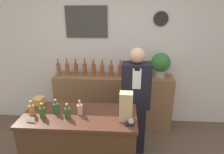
# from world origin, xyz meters

# --- Properties ---
(back_wall) EXTENTS (5.20, 0.09, 2.70)m
(back_wall) POSITION_xyz_m (-0.00, 2.00, 1.36)
(back_wall) COLOR silver
(back_wall) RESTS_ON ground_plane
(back_shelf) EXTENTS (2.09, 0.37, 0.98)m
(back_shelf) POSITION_xyz_m (0.06, 1.76, 0.49)
(back_shelf) COLOR brown
(back_shelf) RESTS_ON ground_plane
(display_counter) EXTENTS (1.34, 0.62, 0.94)m
(display_counter) POSITION_xyz_m (-0.26, 0.49, 0.47)
(display_counter) COLOR #422B19
(display_counter) RESTS_ON ground_plane
(shopkeeper) EXTENTS (0.41, 0.26, 1.62)m
(shopkeeper) POSITION_xyz_m (0.42, 1.10, 0.81)
(shopkeeper) COLOR black
(shopkeeper) RESTS_ON ground_plane
(potted_plant) EXTENTS (0.32, 0.32, 0.42)m
(potted_plant) POSITION_xyz_m (0.86, 1.77, 1.22)
(potted_plant) COLOR #9E998E
(potted_plant) RESTS_ON back_shelf
(paper_bag) EXTENTS (0.15, 0.13, 0.33)m
(paper_bag) POSITION_xyz_m (0.27, 0.42, 1.11)
(paper_bag) COLOR tan
(paper_bag) RESTS_ON display_counter
(tape_dispenser) EXTENTS (0.09, 0.06, 0.07)m
(tape_dispenser) POSITION_xyz_m (0.32, 0.31, 0.96)
(tape_dispenser) COLOR black
(tape_dispenser) RESTS_ON display_counter
(price_card_left) EXTENTS (0.09, 0.02, 0.06)m
(price_card_left) POSITION_xyz_m (-0.76, 0.30, 0.97)
(price_card_left) COLOR white
(price_card_left) RESTS_ON display_counter
(gift_box) EXTENTS (0.14, 0.16, 0.09)m
(gift_box) POSITION_xyz_m (-0.85, 0.72, 0.99)
(gift_box) COLOR tan
(gift_box) RESTS_ON display_counter
(counter_bottle_0) EXTENTS (0.07, 0.07, 0.17)m
(counter_bottle_0) POSITION_xyz_m (-0.82, 0.46, 1.01)
(counter_bottle_0) COLOR #A3713B
(counter_bottle_0) RESTS_ON display_counter
(counter_bottle_1) EXTENTS (0.07, 0.07, 0.17)m
(counter_bottle_1) POSITION_xyz_m (-0.67, 0.41, 1.01)
(counter_bottle_1) COLOR #2F531D
(counter_bottle_1) RESTS_ON display_counter
(counter_bottle_2) EXTENTS (0.07, 0.07, 0.17)m
(counter_bottle_2) POSITION_xyz_m (-0.55, 0.51, 1.01)
(counter_bottle_2) COLOR #2B592D
(counter_bottle_2) RESTS_ON display_counter
(counter_bottle_3) EXTENTS (0.07, 0.07, 0.17)m
(counter_bottle_3) POSITION_xyz_m (-0.38, 0.42, 1.01)
(counter_bottle_3) COLOR #314C24
(counter_bottle_3) RESTS_ON display_counter
(counter_bottle_4) EXTENTS (0.07, 0.07, 0.17)m
(counter_bottle_4) POSITION_xyz_m (-0.26, 0.51, 1.01)
(counter_bottle_4) COLOR tan
(counter_bottle_4) RESTS_ON display_counter
(shelf_bottle_0) EXTENTS (0.07, 0.07, 0.31)m
(shelf_bottle_0) POSITION_xyz_m (-0.91, 1.76, 1.10)
(shelf_bottle_0) COLOR brown
(shelf_bottle_0) RESTS_ON back_shelf
(shelf_bottle_1) EXTENTS (0.07, 0.07, 0.31)m
(shelf_bottle_1) POSITION_xyz_m (-0.75, 1.76, 1.10)
(shelf_bottle_1) COLOR brown
(shelf_bottle_1) RESTS_ON back_shelf
(shelf_bottle_2) EXTENTS (0.07, 0.07, 0.31)m
(shelf_bottle_2) POSITION_xyz_m (-0.60, 1.76, 1.10)
(shelf_bottle_2) COLOR brown
(shelf_bottle_2) RESTS_ON back_shelf
(shelf_bottle_3) EXTENTS (0.07, 0.07, 0.31)m
(shelf_bottle_3) POSITION_xyz_m (-0.44, 1.78, 1.10)
(shelf_bottle_3) COLOR brown
(shelf_bottle_3) RESTS_ON back_shelf
(shelf_bottle_4) EXTENTS (0.07, 0.07, 0.31)m
(shelf_bottle_4) POSITION_xyz_m (-0.29, 1.77, 1.10)
(shelf_bottle_4) COLOR brown
(shelf_bottle_4) RESTS_ON back_shelf
(shelf_bottle_5) EXTENTS (0.07, 0.07, 0.31)m
(shelf_bottle_5) POSITION_xyz_m (-0.13, 1.74, 1.10)
(shelf_bottle_5) COLOR brown
(shelf_bottle_5) RESTS_ON back_shelf
(shelf_bottle_6) EXTENTS (0.07, 0.07, 0.31)m
(shelf_bottle_6) POSITION_xyz_m (0.02, 1.74, 1.10)
(shelf_bottle_6) COLOR brown
(shelf_bottle_6) RESTS_ON back_shelf
(shelf_bottle_7) EXTENTS (0.07, 0.07, 0.31)m
(shelf_bottle_7) POSITION_xyz_m (0.18, 1.74, 1.10)
(shelf_bottle_7) COLOR brown
(shelf_bottle_7) RESTS_ON back_shelf
(shelf_bottle_8) EXTENTS (0.07, 0.07, 0.31)m
(shelf_bottle_8) POSITION_xyz_m (0.33, 1.76, 1.10)
(shelf_bottle_8) COLOR brown
(shelf_bottle_8) RESTS_ON back_shelf
(shelf_bottle_9) EXTENTS (0.07, 0.07, 0.31)m
(shelf_bottle_9) POSITION_xyz_m (0.49, 1.76, 1.10)
(shelf_bottle_9) COLOR brown
(shelf_bottle_9) RESTS_ON back_shelf
(shelf_bottle_10) EXTENTS (0.07, 0.07, 0.31)m
(shelf_bottle_10) POSITION_xyz_m (0.64, 1.75, 1.10)
(shelf_bottle_10) COLOR brown
(shelf_bottle_10) RESTS_ON back_shelf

